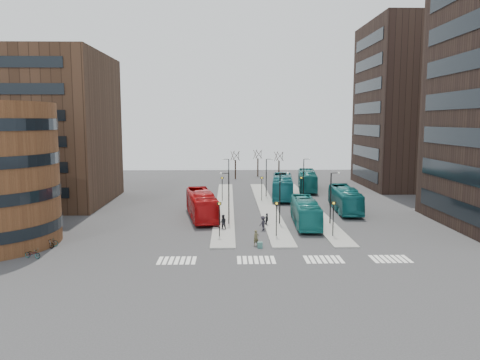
{
  "coord_description": "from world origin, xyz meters",
  "views": [
    {
      "loc": [
        -3.4,
        -36.09,
        12.26
      ],
      "look_at": [
        -2.02,
        20.83,
        5.0
      ],
      "focal_mm": 35.0,
      "sensor_mm": 36.0,
      "label": 1
    }
  ],
  "objects_px": {
    "teal_bus_d": "(307,180)",
    "bicycle_far": "(48,243)",
    "suitcase": "(260,245)",
    "teal_bus_c": "(345,199)",
    "teal_bus_a": "(305,212)",
    "commuter_b": "(267,220)",
    "bicycle_mid": "(47,244)",
    "teal_bus_b": "(282,187)",
    "commuter_a": "(223,222)",
    "commuter_c": "(263,223)",
    "traveller": "(256,238)",
    "red_bus": "(202,205)",
    "bicycle_near": "(33,254)"
  },
  "relations": [
    {
      "from": "teal_bus_d",
      "to": "traveller",
      "type": "height_order",
      "value": "teal_bus_d"
    },
    {
      "from": "teal_bus_c",
      "to": "suitcase",
      "type": "bearing_deg",
      "value": -121.72
    },
    {
      "from": "suitcase",
      "to": "teal_bus_c",
      "type": "bearing_deg",
      "value": 53.28
    },
    {
      "from": "teal_bus_d",
      "to": "bicycle_far",
      "type": "bearing_deg",
      "value": -123.27
    },
    {
      "from": "teal_bus_a",
      "to": "teal_bus_c",
      "type": "height_order",
      "value": "teal_bus_c"
    },
    {
      "from": "red_bus",
      "to": "commuter_b",
      "type": "xyz_separation_m",
      "value": [
        7.87,
        -4.66,
        -0.96
      ]
    },
    {
      "from": "teal_bus_a",
      "to": "bicycle_near",
      "type": "distance_m",
      "value": 29.58
    },
    {
      "from": "commuter_a",
      "to": "red_bus",
      "type": "bearing_deg",
      "value": -75.81
    },
    {
      "from": "teal_bus_c",
      "to": "traveller",
      "type": "height_order",
      "value": "teal_bus_c"
    },
    {
      "from": "commuter_b",
      "to": "bicycle_mid",
      "type": "bearing_deg",
      "value": 128.57
    },
    {
      "from": "suitcase",
      "to": "bicycle_far",
      "type": "xyz_separation_m",
      "value": [
        -20.6,
        0.79,
        0.17
      ]
    },
    {
      "from": "teal_bus_d",
      "to": "red_bus",
      "type": "bearing_deg",
      "value": -119.24
    },
    {
      "from": "red_bus",
      "to": "teal_bus_a",
      "type": "height_order",
      "value": "red_bus"
    },
    {
      "from": "teal_bus_a",
      "to": "bicycle_far",
      "type": "xyz_separation_m",
      "value": [
        -26.62,
        -9.17,
        -1.08
      ]
    },
    {
      "from": "teal_bus_c",
      "to": "commuter_b",
      "type": "xyz_separation_m",
      "value": [
        -11.34,
        -8.72,
        -0.88
      ]
    },
    {
      "from": "teal_bus_d",
      "to": "bicycle_far",
      "type": "xyz_separation_m",
      "value": [
        -31.46,
        -36.73,
        -1.28
      ]
    },
    {
      "from": "teal_bus_a",
      "to": "bicycle_far",
      "type": "bearing_deg",
      "value": -158.24
    },
    {
      "from": "teal_bus_c",
      "to": "bicycle_near",
      "type": "height_order",
      "value": "teal_bus_c"
    },
    {
      "from": "red_bus",
      "to": "teal_bus_b",
      "type": "bearing_deg",
      "value": 42.13
    },
    {
      "from": "teal_bus_d",
      "to": "bicycle_far",
      "type": "relative_size",
      "value": 7.01
    },
    {
      "from": "teal_bus_b",
      "to": "commuter_a",
      "type": "relative_size",
      "value": 7.37
    },
    {
      "from": "suitcase",
      "to": "traveller",
      "type": "height_order",
      "value": "traveller"
    },
    {
      "from": "bicycle_near",
      "to": "bicycle_mid",
      "type": "relative_size",
      "value": 1.03
    },
    {
      "from": "bicycle_far",
      "to": "bicycle_mid",
      "type": "bearing_deg",
      "value": 155.96
    },
    {
      "from": "bicycle_near",
      "to": "bicycle_far",
      "type": "bearing_deg",
      "value": 16.68
    },
    {
      "from": "teal_bus_d",
      "to": "commuter_b",
      "type": "distance_m",
      "value": 29.55
    },
    {
      "from": "teal_bus_b",
      "to": "teal_bus_c",
      "type": "relative_size",
      "value": 1.11
    },
    {
      "from": "commuter_c",
      "to": "teal_bus_b",
      "type": "bearing_deg",
      "value": -148.19
    },
    {
      "from": "traveller",
      "to": "bicycle_near",
      "type": "relative_size",
      "value": 0.99
    },
    {
      "from": "teal_bus_a",
      "to": "teal_bus_b",
      "type": "distance_m",
      "value": 19.48
    },
    {
      "from": "teal_bus_b",
      "to": "bicycle_far",
      "type": "bearing_deg",
      "value": -126.19
    },
    {
      "from": "commuter_c",
      "to": "bicycle_far",
      "type": "bearing_deg",
      "value": -29.04
    },
    {
      "from": "teal_bus_b",
      "to": "teal_bus_c",
      "type": "xyz_separation_m",
      "value": [
        7.25,
        -11.18,
        -0.18
      ]
    },
    {
      "from": "suitcase",
      "to": "bicycle_mid",
      "type": "relative_size",
      "value": 0.39
    },
    {
      "from": "suitcase",
      "to": "bicycle_near",
      "type": "relative_size",
      "value": 0.38
    },
    {
      "from": "suitcase",
      "to": "commuter_a",
      "type": "height_order",
      "value": "commuter_a"
    },
    {
      "from": "teal_bus_d",
      "to": "commuter_a",
      "type": "height_order",
      "value": "teal_bus_d"
    },
    {
      "from": "bicycle_mid",
      "to": "commuter_b",
      "type": "bearing_deg",
      "value": -53.38
    },
    {
      "from": "teal_bus_c",
      "to": "red_bus",
      "type": "bearing_deg",
      "value": -164.78
    },
    {
      "from": "red_bus",
      "to": "bicycle_far",
      "type": "height_order",
      "value": "red_bus"
    },
    {
      "from": "commuter_a",
      "to": "commuter_c",
      "type": "bearing_deg",
      "value": 169.09
    },
    {
      "from": "teal_bus_b",
      "to": "bicycle_far",
      "type": "relative_size",
      "value": 7.26
    },
    {
      "from": "teal_bus_a",
      "to": "bicycle_mid",
      "type": "distance_m",
      "value": 28.29
    },
    {
      "from": "commuter_c",
      "to": "bicycle_far",
      "type": "relative_size",
      "value": 0.92
    },
    {
      "from": "commuter_c",
      "to": "teal_bus_d",
      "type": "bearing_deg",
      "value": -154.56
    },
    {
      "from": "teal_bus_a",
      "to": "bicycle_mid",
      "type": "bearing_deg",
      "value": -157.57
    },
    {
      "from": "commuter_c",
      "to": "bicycle_near",
      "type": "distance_m",
      "value": 23.77
    },
    {
      "from": "traveller",
      "to": "commuter_a",
      "type": "height_order",
      "value": "commuter_a"
    },
    {
      "from": "bicycle_mid",
      "to": "commuter_a",
      "type": "bearing_deg",
      "value": -52.92
    },
    {
      "from": "teal_bus_b",
      "to": "commuter_c",
      "type": "xyz_separation_m",
      "value": [
        -4.7,
        -22.04,
        -0.99
      ]
    }
  ]
}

